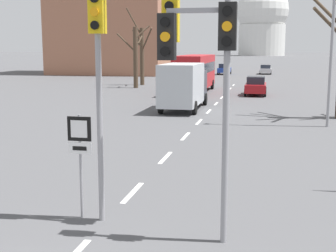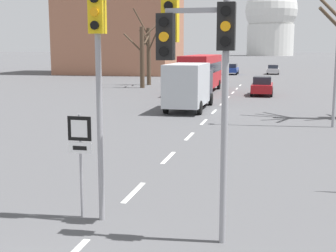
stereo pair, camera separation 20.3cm
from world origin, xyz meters
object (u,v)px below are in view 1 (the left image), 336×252
sedan_mid_centre (265,69)px  sedan_near_left (224,69)px  delivery_truck (184,85)px  sedan_near_right (256,86)px  route_sign_post (80,148)px  city_bus (195,71)px  traffic_signal_near_right (206,61)px  traffic_signal_centre_tall (122,46)px  street_lamp_right (325,18)px

sedan_mid_centre → sedan_near_left: bearing=-160.5°
sedan_mid_centre → delivery_truck: delivery_truck is taller
sedan_near_right → sedan_near_left: bearing=100.1°
route_sign_post → sedan_near_left: bearing=92.1°
sedan_near_right → city_bus: size_ratio=0.40×
route_sign_post → sedan_mid_centre: size_ratio=0.62×
route_sign_post → city_bus: (-2.29, 33.37, 0.27)m
traffic_signal_near_right → sedan_near_right: 32.72m
traffic_signal_centre_tall → sedan_mid_centre: bearing=87.5°
street_lamp_right → sedan_near_right: street_lamp_right is taller
city_bus → traffic_signal_centre_tall: bearing=-84.2°
sedan_near_left → delivery_truck: 43.20m
sedan_mid_centre → city_bus: size_ratio=0.39×
street_lamp_right → delivery_truck: street_lamp_right is taller
route_sign_post → street_lamp_right: street_lamp_right is taller
sedan_mid_centre → city_bus: 33.53m
traffic_signal_near_right → route_sign_post: size_ratio=1.99×
route_sign_post → sedan_mid_centre: 66.41m
street_lamp_right → sedan_near_left: bearing=101.1°
traffic_signal_near_right → city_bus: (-5.45, 34.12, -1.88)m
route_sign_post → street_lamp_right: size_ratio=0.28×
traffic_signal_centre_tall → delivery_truck: traffic_signal_centre_tall is taller
traffic_signal_centre_tall → city_bus: size_ratio=0.52×
street_lamp_right → delivery_truck: (-8.38, 5.32, -3.99)m
traffic_signal_near_right → sedan_near_right: bearing=89.6°
traffic_signal_near_right → city_bus: traffic_signal_near_right is taller
traffic_signal_centre_tall → city_bus: (-3.41, 33.43, -2.18)m
traffic_signal_centre_tall → sedan_near_left: traffic_signal_centre_tall is taller
traffic_signal_centre_tall → traffic_signal_near_right: traffic_signal_centre_tall is taller
traffic_signal_near_right → city_bus: size_ratio=0.48×
city_bus → route_sign_post: bearing=-86.1°
traffic_signal_near_right → city_bus: bearing=99.1°
route_sign_post → street_lamp_right: 17.57m
traffic_signal_centre_tall → street_lamp_right: size_ratio=0.59×
traffic_signal_near_right → sedan_mid_centre: traffic_signal_near_right is taller
delivery_truck → street_lamp_right: bearing=-32.4°
street_lamp_right → city_bus: street_lamp_right is taller
traffic_signal_centre_tall → sedan_near_left: (-3.44, 64.08, -3.36)m
route_sign_post → city_bus: size_ratio=0.24×
street_lamp_right → sedan_mid_centre: size_ratio=2.23×
traffic_signal_centre_tall → route_sign_post: size_ratio=2.14×
route_sign_post → sedan_near_left: route_sign_post is taller
street_lamp_right → route_sign_post: bearing=-115.0°
traffic_signal_centre_tall → delivery_truck: (-2.27, 20.90, -2.53)m
traffic_signal_near_right → sedan_mid_centre: bearing=89.3°
sedan_near_left → sedan_mid_centre: 6.73m
traffic_signal_near_right → delivery_truck: (-4.30, 21.60, -2.22)m
street_lamp_right → delivery_truck: 10.70m
traffic_signal_near_right → sedan_near_left: bearing=94.8°
traffic_signal_centre_tall → street_lamp_right: bearing=68.6°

